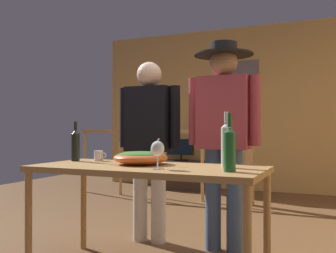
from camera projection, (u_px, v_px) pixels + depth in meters
name	position (u px, v px, depth m)	size (l,w,h in m)	color
ground_plane	(188.00, 251.00, 3.19)	(8.73, 8.73, 0.00)	brown
back_wall	(262.00, 108.00, 6.26)	(5.59, 0.10, 2.67)	tan
framed_picture	(239.00, 78.00, 6.36)	(0.65, 0.03, 0.57)	#64555A
stair_railing	(190.00, 154.00, 5.42)	(2.70, 0.10, 1.04)	#B2844C
tv_console	(181.00, 175.00, 6.45)	(0.90, 0.40, 0.47)	#38281E
flat_screen_tv	(180.00, 148.00, 6.42)	(0.46, 0.12, 0.36)	black
serving_table	(147.00, 176.00, 2.66)	(1.59, 0.71, 0.75)	#B2844C
salad_bowl	(141.00, 157.00, 2.76)	(0.39, 0.39, 0.20)	#DB5B23
wine_glass	(158.00, 150.00, 2.46)	(0.09, 0.09, 0.18)	silver
wine_bottle_green	(230.00, 148.00, 2.30)	(0.07, 0.07, 0.35)	#1E5628
wine_bottle_dark	(76.00, 145.00, 3.05)	(0.06, 0.06, 0.31)	black
wine_bottle_clear	(226.00, 144.00, 2.54)	(0.07, 0.07, 0.37)	silver
mug_white	(99.00, 156.00, 3.07)	(0.11, 0.07, 0.08)	white
person_standing_left	(149.00, 136.00, 3.45)	(0.59, 0.22, 1.60)	beige
person_standing_right	(224.00, 125.00, 3.17)	(0.60, 0.49, 1.71)	#3D5684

